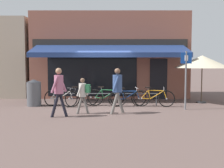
% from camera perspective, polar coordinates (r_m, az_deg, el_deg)
% --- Properties ---
extents(ground_plane, '(160.00, 160.00, 0.00)m').
position_cam_1_polar(ground_plane, '(12.10, -1.54, -4.68)').
color(ground_plane, brown).
extents(shop_front, '(8.43, 4.80, 4.57)m').
position_cam_1_polar(shop_front, '(16.09, -0.14, 5.74)').
color(shop_front, '#8E5647').
rests_on(shop_front, ground_plane).
extents(bike_rack_rail, '(4.57, 0.04, 0.57)m').
position_cam_1_polar(bike_rack_rail, '(12.28, -1.13, -2.25)').
color(bike_rack_rail, '#47494F').
rests_on(bike_rack_rail, ground_plane).
extents(bicycle_silver, '(1.67, 0.63, 0.86)m').
position_cam_1_polar(bicycle_silver, '(12.39, -9.99, -2.80)').
color(bicycle_silver, black).
rests_on(bicycle_silver, ground_plane).
extents(bicycle_black, '(1.56, 0.84, 0.88)m').
position_cam_1_polar(bicycle_black, '(12.27, -6.23, -2.71)').
color(bicycle_black, black).
rests_on(bicycle_black, ground_plane).
extents(bicycle_green, '(1.74, 0.58, 0.87)m').
position_cam_1_polar(bicycle_green, '(12.28, -0.89, -2.71)').
color(bicycle_green, black).
rests_on(bicycle_green, ground_plane).
extents(bicycle_blue, '(1.70, 0.52, 0.83)m').
position_cam_1_polar(bicycle_blue, '(12.22, 3.37, -2.85)').
color(bicycle_blue, black).
rests_on(bicycle_blue, ground_plane).
extents(bicycle_orange, '(1.78, 0.52, 0.86)m').
position_cam_1_polar(bicycle_orange, '(12.25, 8.72, -2.80)').
color(bicycle_orange, black).
rests_on(bicycle_orange, ground_plane).
extents(pedestrian_adult, '(0.56, 0.63, 1.71)m').
position_cam_1_polar(pedestrian_adult, '(10.42, 1.33, -0.40)').
color(pedestrian_adult, slate).
rests_on(pedestrian_adult, ground_plane).
extents(pedestrian_child, '(0.54, 0.38, 1.34)m').
position_cam_1_polar(pedestrian_child, '(10.49, -5.61, -1.51)').
color(pedestrian_child, slate).
rests_on(pedestrian_child, ground_plane).
extents(pedestrian_second_adult, '(0.60, 0.47, 1.73)m').
position_cam_1_polar(pedestrian_second_adult, '(9.97, -10.52, -0.56)').
color(pedestrian_second_adult, black).
rests_on(pedestrian_second_adult, ground_plane).
extents(litter_bin, '(0.63, 0.63, 1.17)m').
position_cam_1_polar(litter_bin, '(12.80, -15.35, -1.68)').
color(litter_bin, '#515459').
rests_on(litter_bin, ground_plane).
extents(parking_sign, '(0.44, 0.07, 2.37)m').
position_cam_1_polar(parking_sign, '(11.69, 15.01, 2.00)').
color(parking_sign, slate).
rests_on(parking_sign, ground_plane).
extents(cafe_parasol, '(2.58, 2.58, 2.24)m').
position_cam_1_polar(cafe_parasol, '(13.84, 18.09, 4.31)').
color(cafe_parasol, '#4C3D2D').
rests_on(cafe_parasol, ground_plane).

